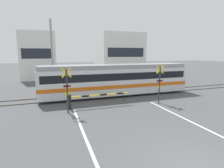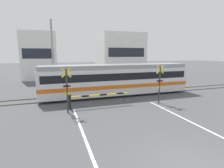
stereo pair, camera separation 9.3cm
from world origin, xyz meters
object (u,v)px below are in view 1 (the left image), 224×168
at_px(crossing_barrier_near, 88,98).
at_px(pedestrian, 91,77).
at_px(commuter_train, 116,79).
at_px(crossing_barrier_far, 113,83).
at_px(crossing_signal_left, 67,88).
at_px(crossing_signal_right, 160,83).

xyz_separation_m(crossing_barrier_near, pedestrian, (2.47, 9.83, 0.30)).
height_order(commuter_train, crossing_barrier_near, commuter_train).
height_order(commuter_train, crossing_barrier_far, commuter_train).
bearing_deg(crossing_signal_left, crossing_barrier_far, 50.02).
bearing_deg(crossing_barrier_near, pedestrian, 75.88).
bearing_deg(crossing_signal_right, commuter_train, 119.40).
xyz_separation_m(crossing_barrier_far, crossing_signal_right, (1.52, -6.80, 0.97)).
bearing_deg(crossing_barrier_near, crossing_signal_left, -152.96).
bearing_deg(crossing_barrier_far, crossing_barrier_near, -124.76).
relative_size(commuter_train, crossing_barrier_far, 3.03).
height_order(commuter_train, crossing_signal_right, crossing_signal_right).
bearing_deg(crossing_signal_right, crossing_barrier_far, 102.62).
bearing_deg(crossing_signal_left, crossing_barrier_near, 27.04).
height_order(crossing_signal_left, pedestrian, crossing_signal_left).
distance_m(crossing_barrier_near, crossing_barrier_far, 7.33).
bearing_deg(crossing_barrier_far, pedestrian, 114.08).
bearing_deg(commuter_train, crossing_barrier_far, 75.65).
height_order(commuter_train, pedestrian, commuter_train).
distance_m(crossing_barrier_near, crossing_signal_right, 5.83).
xyz_separation_m(crossing_signal_left, crossing_signal_right, (7.22, 0.00, 0.00)).
distance_m(crossing_barrier_near, crossing_signal_left, 1.96).
bearing_deg(crossing_signal_left, commuter_train, 38.63).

